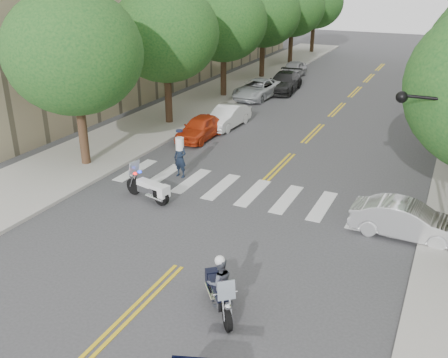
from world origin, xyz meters
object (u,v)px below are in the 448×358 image
Objects in this scene: motorcycle_parked at (150,189)px; officer_standing at (180,158)px; motorcycle_police at (219,286)px; convertible at (407,220)px.

motorcycle_parked is 2.90m from officer_standing.
motorcycle_police reaches higher than convertible.
motorcycle_parked is at bearing -76.44° from officer_standing.
motorcycle_police reaches higher than motorcycle_parked.
officer_standing is at bearing -93.46° from motorcycle_police.
officer_standing is (-6.02, 8.22, 0.12)m from motorcycle_police.
motorcycle_police is at bearing -118.92° from motorcycle_parked.
officer_standing reaches higher than motorcycle_parked.
motorcycle_police is 8.03m from convertible.
officer_standing reaches higher than motorcycle_police.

